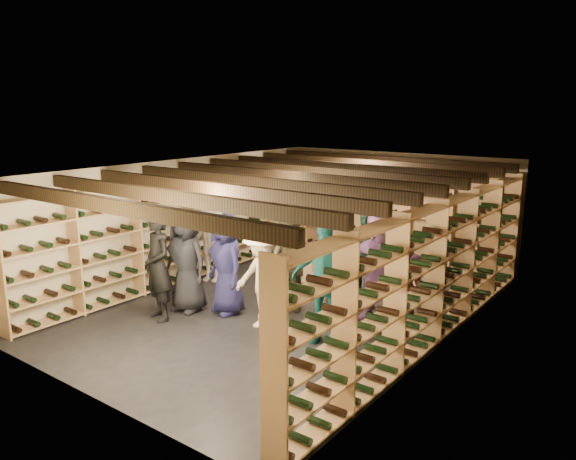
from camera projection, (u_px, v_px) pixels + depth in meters
The scene contains 21 objects.
ground at pixel (292, 305), 9.86m from camera, with size 8.00×8.00×0.00m, color black.
walls at pixel (292, 238), 9.60m from camera, with size 5.52×8.02×2.40m.
ceiling at pixel (292, 168), 9.33m from camera, with size 5.50×8.00×0.01m, color beige.
ceiling_joists at pixel (292, 177), 9.36m from camera, with size 5.40×7.12×0.18m.
wine_rack_left at pixel (188, 226), 11.13m from camera, with size 0.32×7.50×2.15m.
wine_rack_right at pixel (434, 272), 8.12m from camera, with size 0.32×7.50×2.15m.
wine_rack_back at pixel (393, 212), 12.61m from camera, with size 4.70×0.30×2.15m.
crate_stack_left at pixel (302, 263), 11.22m from camera, with size 0.58×0.49×0.68m.
crate_stack_right at pixel (386, 277), 10.85m from camera, with size 0.57×0.45×0.34m.
crate_loose at pixel (424, 288), 10.48m from camera, with size 0.50×0.33×0.17m, color tan.
person_0 at pixel (186, 261), 9.42m from camera, with size 0.86×0.56×1.76m, color black.
person_1 at pixel (158, 266), 9.03m from camera, with size 0.65×0.43×1.79m, color black.
person_2 at pixel (290, 263), 9.46m from camera, with size 0.80×0.62×1.64m, color brown.
person_3 at pixel (262, 279), 8.67m from camera, with size 1.04×0.60×1.62m, color beige.
person_4 at pixel (325, 282), 8.18m from camera, with size 1.06×0.44×1.81m, color #1F7A79.
person_6 at pixel (227, 264), 9.32m from camera, with size 0.83×0.54×1.70m, color #191943.
person_7 at pixel (331, 273), 9.10m from camera, with size 0.56×0.36×1.52m, color gray.
person_8 at pixel (403, 289), 8.28m from camera, with size 0.75×0.59×1.55m, color #4C1F20.
person_9 at pixel (210, 242), 11.01m from camera, with size 1.03×0.59×1.59m, color #B9B0A9.
person_10 at pixel (365, 257), 9.70m from camera, with size 1.01×0.42×1.73m, color #244433.
person_11 at pixel (381, 264), 8.97m from camera, with size 1.75×0.56×1.88m, color #905A95.
Camera 1 is at (5.55, -7.50, 3.44)m, focal length 35.00 mm.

